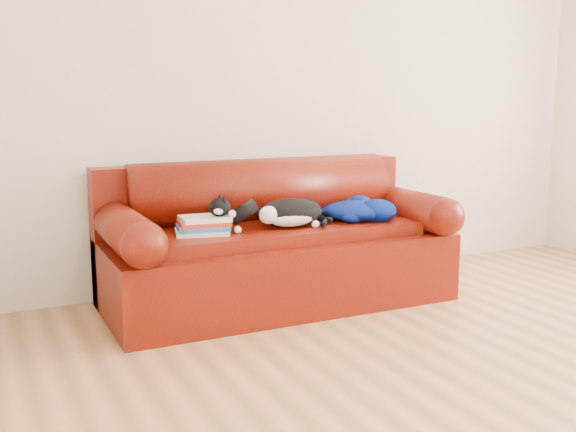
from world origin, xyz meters
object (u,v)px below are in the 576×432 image
object	(u,v)px
sofa_base	(278,265)
cat	(290,214)
blanket	(357,210)
book_stack	(203,225)

from	to	relation	value
sofa_base	cat	world-z (taller)	cat
cat	blanket	bearing A→B (deg)	-1.29
sofa_base	cat	bearing A→B (deg)	-82.98
sofa_base	book_stack	bearing A→B (deg)	-169.35
book_stack	cat	size ratio (longest dim) A/B	0.56
cat	sofa_base	bearing A→B (deg)	90.64
cat	blanket	size ratio (longest dim) A/B	1.19
sofa_base	blanket	size ratio (longest dim) A/B	4.15
book_stack	blanket	xyz separation A→B (m)	(1.02, 0.01, 0.01)
book_stack	blanket	size ratio (longest dim) A/B	0.67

